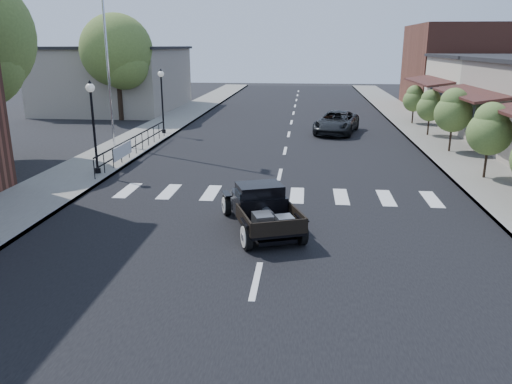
# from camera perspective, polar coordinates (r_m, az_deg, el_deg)

# --- Properties ---
(ground) EXTENTS (120.00, 120.00, 0.00)m
(ground) POSITION_cam_1_polar(r_m,az_deg,el_deg) (14.59, 1.21, -4.91)
(ground) COLOR black
(ground) RESTS_ON ground
(road) EXTENTS (14.00, 80.00, 0.02)m
(road) POSITION_cam_1_polar(r_m,az_deg,el_deg) (29.05, 3.61, 5.90)
(road) COLOR black
(road) RESTS_ON ground
(road_markings) EXTENTS (12.00, 60.00, 0.06)m
(road_markings) POSITION_cam_1_polar(r_m,az_deg,el_deg) (24.16, 3.13, 3.73)
(road_markings) COLOR silver
(road_markings) RESTS_ON ground
(sidewalk_left) EXTENTS (3.00, 80.00, 0.15)m
(sidewalk_left) POSITION_cam_1_polar(r_m,az_deg,el_deg) (30.56, -12.62, 6.19)
(sidewalk_left) COLOR gray
(sidewalk_left) RESTS_ON ground
(sidewalk_right) EXTENTS (3.00, 80.00, 0.15)m
(sidewalk_right) POSITION_cam_1_polar(r_m,az_deg,el_deg) (29.96, 20.16, 5.38)
(sidewalk_right) COLOR gray
(sidewalk_right) RESTS_ON ground
(low_building_left) EXTENTS (10.00, 12.00, 5.00)m
(low_building_left) POSITION_cam_1_polar(r_m,az_deg,el_deg) (44.63, -15.68, 12.25)
(low_building_left) COLOR #A59B8A
(low_building_left) RESTS_ON ground
(far_building_right) EXTENTS (11.00, 10.00, 7.00)m
(far_building_right) POSITION_cam_1_polar(r_m,az_deg,el_deg) (47.81, 24.00, 12.91)
(far_building_right) COLOR brown
(far_building_right) RESTS_ON ground
(railing) EXTENTS (0.08, 10.00, 1.00)m
(railing) POSITION_cam_1_polar(r_m,az_deg,el_deg) (25.42, -13.59, 5.42)
(railing) COLOR black
(railing) RESTS_ON sidewalk_left
(banner) EXTENTS (0.04, 2.20, 0.60)m
(banner) POSITION_cam_1_polar(r_m,az_deg,el_deg) (23.59, -14.94, 4.00)
(banner) COLOR silver
(banner) RESTS_ON sidewalk_left
(lamp_post_b) EXTENTS (0.36, 0.36, 3.82)m
(lamp_post_b) POSITION_cam_1_polar(r_m,az_deg,el_deg) (21.63, -18.04, 7.00)
(lamp_post_b) COLOR black
(lamp_post_b) RESTS_ON sidewalk_left
(lamp_post_c) EXTENTS (0.36, 0.36, 3.82)m
(lamp_post_c) POSITION_cam_1_polar(r_m,az_deg,el_deg) (30.96, -10.66, 10.15)
(lamp_post_c) COLOR black
(lamp_post_c) RESTS_ON sidewalk_left
(flagpole) EXTENTS (0.12, 0.12, 12.70)m
(flagpole) POSITION_cam_1_polar(r_m,az_deg,el_deg) (27.56, -16.96, 18.26)
(flagpole) COLOR silver
(flagpole) RESTS_ON sidewalk_left
(big_tree_far) EXTENTS (5.11, 5.11, 7.51)m
(big_tree_far) POSITION_cam_1_polar(r_m,az_deg,el_deg) (38.08, -15.52, 13.53)
(big_tree_far) COLOR #546C2E
(big_tree_far) RESTS_ON ground
(small_tree_b) EXTENTS (1.75, 1.75, 2.92)m
(small_tree_b) POSITION_cam_1_polar(r_m,az_deg,el_deg) (21.99, 25.02, 5.21)
(small_tree_b) COLOR #516D32
(small_tree_b) RESTS_ON sidewalk_right
(small_tree_c) EXTENTS (1.82, 1.82, 3.04)m
(small_tree_c) POSITION_cam_1_polar(r_m,az_deg,el_deg) (26.93, 21.51, 7.54)
(small_tree_c) COLOR #516D32
(small_tree_c) RESTS_ON sidewalk_right
(small_tree_d) EXTENTS (1.54, 1.54, 2.56)m
(small_tree_d) POSITION_cam_1_polar(r_m,az_deg,el_deg) (31.56, 19.21, 8.49)
(small_tree_d) COLOR #516D32
(small_tree_d) RESTS_ON sidewalk_right
(small_tree_e) EXTENTS (1.48, 1.48, 2.47)m
(small_tree_e) POSITION_cam_1_polar(r_m,az_deg,el_deg) (36.11, 17.56, 9.45)
(small_tree_e) COLOR #516D32
(small_tree_e) RESTS_ON sidewalk_right
(hotrod_pickup) EXTENTS (3.16, 4.43, 1.40)m
(hotrod_pickup) POSITION_cam_1_polar(r_m,az_deg,el_deg) (14.76, 0.59, -1.77)
(hotrod_pickup) COLOR black
(hotrod_pickup) RESTS_ON ground
(second_car) EXTENTS (3.31, 5.27, 1.36)m
(second_car) POSITION_cam_1_polar(r_m,az_deg,el_deg) (31.69, 9.18, 7.84)
(second_car) COLOR black
(second_car) RESTS_ON ground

